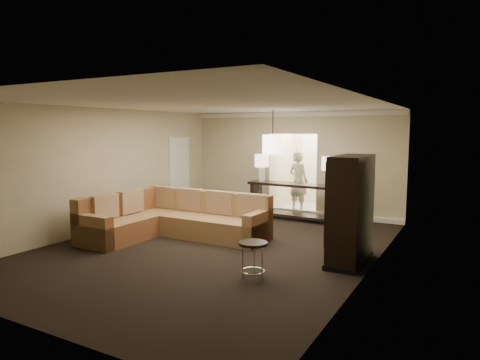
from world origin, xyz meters
The scene contains 19 objects.
ground centered at (0.00, 0.00, 0.00)m, with size 8.00×8.00×0.00m, color black.
wall_back centered at (0.00, 4.00, 1.40)m, with size 6.00×0.04×2.80m, color #BAAF8C.
wall_front centered at (0.00, -4.00, 1.40)m, with size 6.00×0.04×2.80m, color #BAAF8C.
wall_left centered at (-3.00, 0.00, 1.40)m, with size 0.04×8.00×2.80m, color #BAAF8C.
wall_right centered at (3.00, 0.00, 1.40)m, with size 0.04×8.00×2.80m, color #BAAF8C.
ceiling centered at (0.00, 0.00, 2.80)m, with size 6.00×8.00×0.02m, color silver.
crown_molding centered at (0.00, 3.95, 2.73)m, with size 6.00×0.10×0.12m, color white.
baseboard centered at (0.00, 3.95, 0.06)m, with size 6.00×0.10×0.12m, color white.
side_door centered at (-2.97, 2.80, 1.05)m, with size 0.05×0.90×2.10m, color white.
foyer centered at (0.00, 5.34, 1.30)m, with size 1.44×2.02×2.80m.
sectional_sofa centered at (-1.24, 0.25, 0.39)m, with size 3.28×2.61×0.97m.
coffee_table centered at (-0.89, 1.00, 0.21)m, with size 1.28×1.28×0.43m.
console_table centered at (0.37, 3.20, 0.56)m, with size 2.46×0.67×0.94m.
armoire centered at (2.59, 0.29, 0.90)m, with size 0.56×1.30×1.88m.
drink_table centered at (1.47, -1.20, 0.41)m, with size 0.45×0.45×0.57m.
table_lamp_left centered at (-0.57, 3.25, 1.42)m, with size 0.38×0.38×0.72m.
table_lamp_right centered at (1.31, 3.15, 1.42)m, with size 0.38×0.38×0.72m.
pendant_light centered at (0.00, 2.70, 1.95)m, with size 0.38×0.38×1.09m.
person centered at (0.07, 4.30, 0.95)m, with size 0.69×0.46×1.90m, color beige.
Camera 1 is at (4.46, -6.98, 2.30)m, focal length 32.00 mm.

